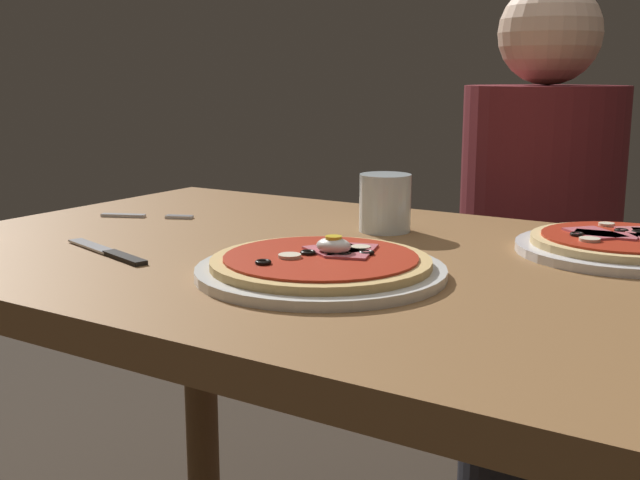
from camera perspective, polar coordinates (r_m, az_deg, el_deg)
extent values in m
cube|color=olive|center=(1.09, -0.87, -1.74)|extent=(1.09, 0.76, 0.04)
cylinder|color=brown|center=(1.73, -8.57, -9.91)|extent=(0.07, 0.07, 0.73)
cylinder|color=white|center=(0.94, 0.06, -2.26)|extent=(0.30, 0.30, 0.01)
cylinder|color=#DBB26B|center=(0.94, 0.06, -1.61)|extent=(0.26, 0.26, 0.01)
cylinder|color=#B72D19|center=(0.94, 0.06, -1.23)|extent=(0.23, 0.23, 0.00)
torus|color=black|center=(0.99, 1.52, -0.38)|extent=(0.02, 0.02, 0.00)
torus|color=black|center=(0.95, 3.35, -0.92)|extent=(0.02, 0.02, 0.00)
torus|color=black|center=(0.90, -4.10, -1.61)|extent=(0.02, 0.02, 0.00)
torus|color=black|center=(0.94, 1.68, -1.02)|extent=(0.02, 0.02, 0.00)
torus|color=black|center=(0.95, -0.87, -0.91)|extent=(0.02, 0.02, 0.00)
cube|color=#C65B66|center=(0.97, 1.09, -0.69)|extent=(0.08, 0.08, 0.00)
cube|color=#C65B66|center=(0.96, 2.37, -0.80)|extent=(0.07, 0.09, 0.00)
cylinder|color=beige|center=(0.93, -2.19, -1.15)|extent=(0.03, 0.03, 0.00)
cylinder|color=beige|center=(0.97, 2.94, -0.56)|extent=(0.02, 0.02, 0.00)
ellipsoid|color=white|center=(0.95, 0.98, -0.42)|extent=(0.04, 0.03, 0.02)
cylinder|color=yellow|center=(0.94, 0.99, 0.17)|extent=(0.02, 0.02, 0.00)
cylinder|color=white|center=(1.13, 20.79, -0.63)|extent=(0.28, 0.28, 0.01)
cylinder|color=#E5C17F|center=(1.13, 20.83, -0.09)|extent=(0.24, 0.24, 0.01)
cylinder|color=#B72D19|center=(1.13, 20.85, 0.23)|extent=(0.21, 0.21, 0.00)
torus|color=black|center=(1.15, 20.83, 0.63)|extent=(0.02, 0.02, 0.00)
torus|color=black|center=(1.15, 21.90, 0.53)|extent=(0.02, 0.02, 0.00)
torus|color=black|center=(1.11, 17.98, 0.39)|extent=(0.02, 0.02, 0.00)
cube|color=#C65B66|center=(1.13, 19.12, 0.48)|extent=(0.09, 0.09, 0.00)
cube|color=#C65B66|center=(1.12, 19.83, 0.36)|extent=(0.08, 0.05, 0.00)
cylinder|color=beige|center=(1.08, 18.80, 0.04)|extent=(0.03, 0.03, 0.00)
cylinder|color=beige|center=(1.20, 19.88, 1.07)|extent=(0.02, 0.02, 0.00)
cylinder|color=silver|center=(1.21, 4.69, 2.68)|extent=(0.08, 0.08, 0.09)
cylinder|color=silver|center=(1.22, 4.67, 1.31)|extent=(0.07, 0.07, 0.03)
cube|color=silver|center=(1.38, -13.94, 1.72)|extent=(0.07, 0.04, 0.00)
cube|color=silver|center=(1.34, -10.16, 1.59)|extent=(0.04, 0.02, 0.00)
cube|color=silver|center=(1.34, -10.10, 1.63)|extent=(0.04, 0.02, 0.00)
cube|color=silver|center=(1.34, -10.04, 1.66)|extent=(0.04, 0.02, 0.00)
cube|color=silver|center=(1.35, -9.98, 1.70)|extent=(0.04, 0.02, 0.00)
cube|color=silver|center=(1.14, -16.06, -0.41)|extent=(0.11, 0.05, 0.00)
cube|color=black|center=(1.06, -13.85, -1.24)|extent=(0.09, 0.04, 0.01)
cylinder|color=black|center=(1.82, 14.61, -13.66)|extent=(0.29, 0.29, 0.46)
cylinder|color=maroon|center=(1.67, 15.48, 1.69)|extent=(0.32, 0.32, 0.52)
sphere|color=beige|center=(1.65, 16.18, 14.09)|extent=(0.20, 0.20, 0.20)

